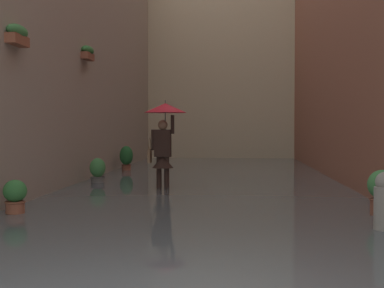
# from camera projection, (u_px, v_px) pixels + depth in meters

# --- Properties ---
(ground_plane) EXTENTS (60.00, 60.00, 0.00)m
(ground_plane) POSITION_uv_depth(u_px,v_px,m) (210.00, 184.00, 15.29)
(ground_plane) COLOR slate
(flood_water) EXTENTS (7.48, 27.37, 0.11)m
(flood_water) POSITION_uv_depth(u_px,v_px,m) (210.00, 182.00, 15.29)
(flood_water) COLOR #515B60
(flood_water) RESTS_ON ground_plane
(building_facade_far) EXTENTS (10.28, 1.80, 11.02)m
(building_facade_far) POSITION_uv_depth(u_px,v_px,m) (221.00, 43.00, 26.66)
(building_facade_far) COLOR beige
(building_facade_far) RESTS_ON ground_plane
(person_wading) EXTENTS (1.00, 1.00, 2.17)m
(person_wading) POSITION_uv_depth(u_px,v_px,m) (164.00, 129.00, 13.22)
(person_wading) COLOR black
(person_wading) RESTS_ON ground_plane
(potted_plant_far_right) EXTENTS (0.44, 0.44, 0.91)m
(potted_plant_far_right) POSITION_uv_depth(u_px,v_px,m) (126.00, 158.00, 18.75)
(potted_plant_far_right) COLOR brown
(potted_plant_far_right) RESTS_ON ground_plane
(potted_plant_mid_right) EXTENTS (0.39, 0.39, 0.67)m
(potted_plant_mid_right) POSITION_uv_depth(u_px,v_px,m) (15.00, 198.00, 9.44)
(potted_plant_mid_right) COLOR #9E563D
(potted_plant_mid_right) RESTS_ON ground_plane
(potted_plant_near_right) EXTENTS (0.41, 0.41, 0.74)m
(potted_plant_near_right) POSITION_uv_depth(u_px,v_px,m) (98.00, 172.00, 14.65)
(potted_plant_near_right) COLOR #66605B
(potted_plant_near_right) RESTS_ON ground_plane
(potted_plant_mid_left) EXTENTS (0.49, 0.49, 0.85)m
(potted_plant_mid_left) POSITION_uv_depth(u_px,v_px,m) (383.00, 193.00, 9.24)
(potted_plant_mid_left) COLOR brown
(potted_plant_mid_left) RESTS_ON ground_plane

